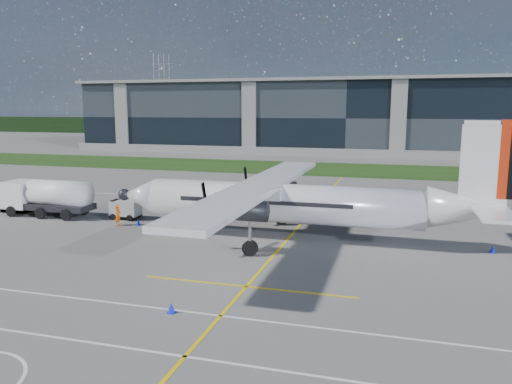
# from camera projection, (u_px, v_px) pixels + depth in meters

# --- Properties ---
(ground) EXTENTS (400.00, 400.00, 0.00)m
(ground) POSITION_uv_depth(u_px,v_px,m) (322.00, 175.00, 71.29)
(ground) COLOR #555351
(ground) RESTS_ON ground
(grass_strip) EXTENTS (400.00, 18.00, 0.04)m
(grass_strip) POSITION_uv_depth(u_px,v_px,m) (329.00, 169.00, 78.86)
(grass_strip) COLOR #193C10
(grass_strip) RESTS_ON ground
(terminal_building) EXTENTS (120.00, 20.00, 15.00)m
(terminal_building) POSITION_uv_depth(u_px,v_px,m) (351.00, 118.00, 107.92)
(terminal_building) COLOR black
(terminal_building) RESTS_ON ground
(tree_line) EXTENTS (400.00, 6.00, 6.00)m
(tree_line) POSITION_uv_depth(u_px,v_px,m) (368.00, 128.00, 165.49)
(tree_line) COLOR black
(tree_line) RESTS_ON ground
(pylon_west) EXTENTS (9.00, 4.60, 30.00)m
(pylon_west) POSITION_uv_depth(u_px,v_px,m) (162.00, 94.00, 194.95)
(pylon_west) COLOR gray
(pylon_west) RESTS_ON ground
(yellow_taxiway_centerline) EXTENTS (0.20, 70.00, 0.01)m
(yellow_taxiway_centerline) POSITION_uv_depth(u_px,v_px,m) (303.00, 222.00, 42.05)
(yellow_taxiway_centerline) COLOR yellow
(yellow_taxiway_centerline) RESTS_ON ground
(white_lane_line) EXTENTS (90.00, 0.15, 0.01)m
(white_lane_line) POSITION_uv_depth(u_px,v_px,m) (117.00, 346.00, 20.15)
(white_lane_line) COLOR white
(white_lane_line) RESTS_ON ground
(turboprop_aircraft) EXTENTS (28.29, 29.34, 8.80)m
(turboprop_aircraft) POSITION_uv_depth(u_px,v_px,m) (296.00, 181.00, 35.55)
(turboprop_aircraft) COLOR white
(turboprop_aircraft) RESTS_ON ground
(fuel_tanker_truck) EXTENTS (8.67, 2.82, 3.25)m
(fuel_tanker_truck) POSITION_uv_depth(u_px,v_px,m) (42.00, 198.00, 44.47)
(fuel_tanker_truck) COLOR silver
(fuel_tanker_truck) RESTS_ON ground
(baggage_tug) EXTENTS (2.66, 1.60, 1.60)m
(baggage_tug) POSITION_uv_depth(u_px,v_px,m) (125.00, 210.00, 43.30)
(baggage_tug) COLOR silver
(baggage_tug) RESTS_ON ground
(ground_crew_person) EXTENTS (0.65, 0.86, 1.97)m
(ground_crew_person) POSITION_uv_depth(u_px,v_px,m) (118.00, 214.00, 40.79)
(ground_crew_person) COLOR #F25907
(ground_crew_person) RESTS_ON ground
(safety_cone_tail) EXTENTS (0.36, 0.36, 0.50)m
(safety_cone_tail) POSITION_uv_depth(u_px,v_px,m) (493.00, 249.00, 33.16)
(safety_cone_tail) COLOR #0D1BE7
(safety_cone_tail) RESTS_ON ground
(safety_cone_stbdwing) EXTENTS (0.36, 0.36, 0.50)m
(safety_cone_stbdwing) POSITION_uv_depth(u_px,v_px,m) (300.00, 199.00, 51.19)
(safety_cone_stbdwing) COLOR #0D1BE7
(safety_cone_stbdwing) RESTS_ON ground
(safety_cone_nose_stbd) EXTENTS (0.36, 0.36, 0.50)m
(safety_cone_nose_stbd) POSITION_uv_depth(u_px,v_px,m) (138.00, 222.00, 40.95)
(safety_cone_nose_stbd) COLOR #0D1BE7
(safety_cone_nose_stbd) RESTS_ON ground
(safety_cone_portwing) EXTENTS (0.36, 0.36, 0.50)m
(safety_cone_portwing) POSITION_uv_depth(u_px,v_px,m) (171.00, 308.00, 23.42)
(safety_cone_portwing) COLOR #0D1BE7
(safety_cone_portwing) RESTS_ON ground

